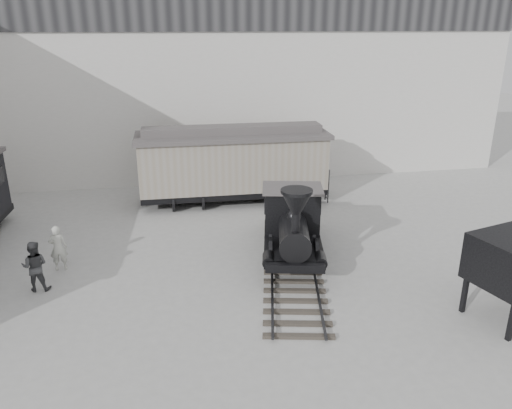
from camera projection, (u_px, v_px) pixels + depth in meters
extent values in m
plane|color=#9E9E9B|center=(260.00, 316.00, 15.22)|extent=(90.00, 90.00, 0.00)
cube|color=silver|center=(209.00, 80.00, 27.21)|extent=(34.00, 2.40, 11.00)
cube|color=#232326|center=(209.00, 0.00, 24.68)|extent=(34.00, 0.12, 3.00)
cube|color=#2A2721|center=(292.00, 264.00, 18.33)|extent=(3.96, 9.72, 0.17)
cube|color=#2D2D30|center=(272.00, 262.00, 18.33)|extent=(2.02, 9.31, 0.06)
cube|color=#2D2D30|center=(312.00, 263.00, 18.29)|extent=(2.02, 9.31, 0.06)
cylinder|color=black|center=(270.00, 254.00, 17.64)|extent=(0.35, 1.14, 1.14)
cylinder|color=black|center=(316.00, 254.00, 17.60)|extent=(0.35, 1.14, 1.14)
cylinder|color=black|center=(270.00, 238.00, 18.90)|extent=(0.35, 1.14, 1.14)
cylinder|color=black|center=(313.00, 239.00, 18.86)|extent=(0.35, 1.14, 1.14)
cube|color=black|center=(292.00, 243.00, 18.21)|extent=(2.78, 4.06, 0.29)
cylinder|color=black|center=(294.00, 234.00, 17.30)|extent=(1.50, 2.54, 1.03)
cylinder|color=black|center=(296.00, 223.00, 16.15)|extent=(0.32, 0.32, 0.62)
cone|color=black|center=(296.00, 203.00, 15.92)|extent=(1.17, 1.17, 0.72)
sphere|color=black|center=(294.00, 216.00, 17.52)|extent=(0.54, 0.54, 0.54)
cube|color=black|center=(292.00, 210.00, 18.76)|extent=(2.26, 1.78, 1.60)
cube|color=#565151|center=(293.00, 188.00, 18.47)|extent=(2.50, 2.02, 0.08)
cube|color=black|center=(290.00, 207.00, 20.70)|extent=(2.24, 2.40, 0.93)
cylinder|color=black|center=(187.00, 196.00, 24.59)|extent=(2.00, 0.82, 0.80)
cylinder|color=black|center=(278.00, 191.00, 25.31)|extent=(2.00, 0.82, 0.80)
cube|color=black|center=(233.00, 189.00, 24.88)|extent=(9.00, 2.60, 0.30)
cube|color=gray|center=(233.00, 162.00, 24.41)|extent=(9.00, 2.70, 2.49)
cube|color=#565151|center=(233.00, 135.00, 23.94)|extent=(9.31, 3.00, 0.20)
cube|color=#565151|center=(232.00, 129.00, 23.85)|extent=(8.59, 1.30, 0.36)
imported|color=beige|center=(58.00, 248.00, 17.81)|extent=(0.65, 0.45, 1.71)
imported|color=#3A3B3D|center=(35.00, 266.00, 16.43)|extent=(0.89, 0.71, 1.74)
cube|color=black|center=(511.00, 321.00, 13.85)|extent=(0.16, 0.16, 1.21)
cube|color=black|center=(464.00, 294.00, 15.24)|extent=(0.16, 0.16, 1.21)
cube|color=black|center=(509.00, 280.00, 16.06)|extent=(0.16, 0.16, 1.21)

